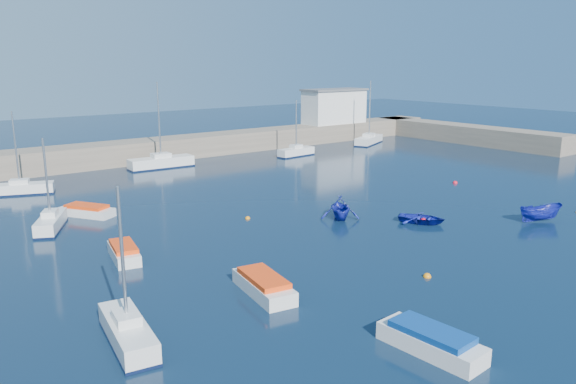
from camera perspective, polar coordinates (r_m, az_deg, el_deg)
ground at (r=36.61m, az=18.59°, el=-6.72°), size 220.00×220.00×0.00m
back_wall at (r=71.72m, az=-13.39°, el=4.20°), size 96.00×4.50×2.60m
right_arm at (r=89.60m, az=17.49°, el=5.68°), size 4.50×32.00×2.60m
harbor_office at (r=87.89m, az=4.72°, el=8.59°), size 10.00×4.00×5.00m
sailboat_1 at (r=26.03m, az=-15.98°, el=-13.47°), size 2.24×5.38×7.02m
sailboat_3 at (r=44.49m, az=-22.96°, el=-2.82°), size 3.48×5.05×6.72m
sailboat_5 at (r=57.42m, az=-25.57°, el=0.34°), size 5.98×3.56×7.65m
sailboat_6 at (r=66.36m, az=-12.76°, el=2.99°), size 7.53×2.48×9.77m
sailboat_7 at (r=72.89m, az=0.83°, el=4.13°), size 5.45×2.00×7.18m
sailboat_8 at (r=84.63m, az=8.21°, el=5.28°), size 7.26×4.82×9.28m
motorboat_0 at (r=30.05m, az=-2.49°, el=-9.41°), size 2.39×4.88×1.05m
motorboat_1 at (r=36.49m, az=-16.34°, el=-5.87°), size 2.16×4.17×0.97m
motorboat_2 at (r=47.39m, az=-19.75°, el=-1.79°), size 3.65×4.57×0.91m
motorboat_3 at (r=25.21m, az=14.33°, el=-14.45°), size 1.90×4.71×1.08m
dinghy_center at (r=43.85m, az=13.41°, el=-2.63°), size 3.88×4.26×0.72m
dinghy_left at (r=43.81m, az=5.31°, el=-1.58°), size 4.46×4.58×1.84m
dinghy_right at (r=47.13m, az=24.27°, el=-1.95°), size 3.76×2.72×1.36m
buoy_0 at (r=33.34m, az=13.95°, el=-8.38°), size 0.47×0.47×0.47m
buoy_1 at (r=44.58m, az=13.60°, el=-2.86°), size 0.46×0.46×0.46m
buoy_3 at (r=44.02m, az=-4.12°, el=-2.72°), size 0.41×0.41×0.41m
buoy_4 at (r=59.12m, az=16.61°, el=0.87°), size 0.50×0.50×0.50m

